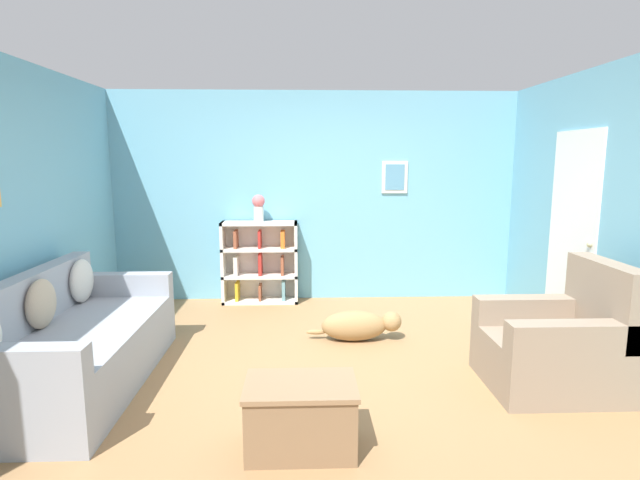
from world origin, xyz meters
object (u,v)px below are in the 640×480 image
(bookshelf, at_px, (260,262))
(couch, at_px, (73,345))
(vase, at_px, (259,206))
(dog, at_px, (358,325))
(coffee_table, at_px, (301,414))
(recliner_chair, at_px, (560,345))

(bookshelf, bearing_deg, couch, -118.99)
(bookshelf, bearing_deg, vase, -99.99)
(bookshelf, xyz_separation_m, dog, (1.08, -1.40, -0.35))
(couch, height_order, dog, couch)
(coffee_table, bearing_deg, recliner_chair, 21.36)
(recliner_chair, distance_m, dog, 1.81)
(couch, distance_m, bookshelf, 2.64)
(recliner_chair, distance_m, vase, 3.62)
(dog, xyz_separation_m, vase, (-1.08, 1.38, 1.05))
(couch, height_order, bookshelf, bookshelf)
(couch, xyz_separation_m, recliner_chair, (3.81, -0.16, 0.01))
(couch, bearing_deg, vase, 60.84)
(bookshelf, xyz_separation_m, vase, (-0.00, -0.02, 0.70))
(couch, distance_m, recliner_chair, 3.81)
(recliner_chair, bearing_deg, vase, 136.07)
(bookshelf, relative_size, vase, 3.06)
(bookshelf, relative_size, coffee_table, 1.49)
(dog, bearing_deg, vase, 128.01)
(couch, xyz_separation_m, coffee_table, (1.79, -0.95, -0.10))
(dog, bearing_deg, recliner_chair, -36.09)
(coffee_table, xyz_separation_m, dog, (0.57, 1.85, -0.07))
(dog, bearing_deg, coffee_table, -106.99)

